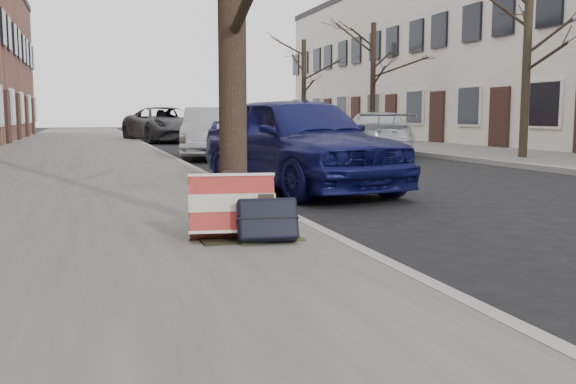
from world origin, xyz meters
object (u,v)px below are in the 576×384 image
object	(u,v)px
suitcase_navy	(267,219)
car_near_front	(298,142)
suitcase_red	(232,207)
car_near_mid	(213,133)

from	to	relation	value
suitcase_navy	car_near_front	bearing A→B (deg)	76.45
suitcase_red	car_near_mid	size ratio (longest dim) A/B	0.17
car_near_mid	suitcase_red	bearing A→B (deg)	-87.44
suitcase_navy	car_near_front	size ratio (longest dim) A/B	0.11
suitcase_navy	car_near_mid	size ratio (longest dim) A/B	0.12
suitcase_red	car_near_front	bearing A→B (deg)	73.68
suitcase_red	car_near_mid	xyz separation A→B (m)	(2.10, 12.02, 0.29)
suitcase_navy	car_near_front	world-z (taller)	car_near_front
suitcase_navy	car_near_mid	xyz separation A→B (m)	(1.86, 12.29, 0.38)
suitcase_navy	suitcase_red	bearing A→B (deg)	140.39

